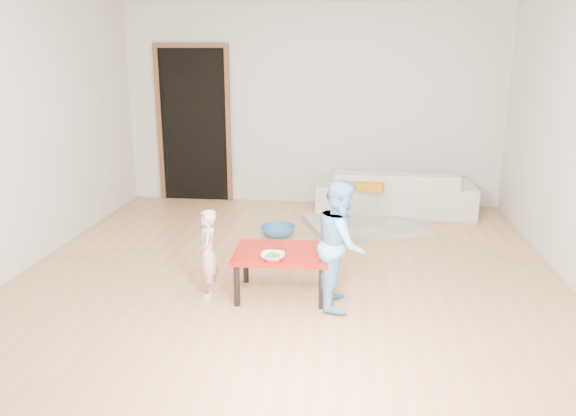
% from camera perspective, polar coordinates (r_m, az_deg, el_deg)
% --- Properties ---
extents(floor, '(5.00, 5.00, 0.01)m').
position_cam_1_polar(floor, '(5.40, 0.25, -6.10)').
color(floor, tan).
rests_on(floor, ground).
extents(back_wall, '(5.00, 0.02, 2.60)m').
position_cam_1_polar(back_wall, '(7.54, 2.43, 10.26)').
color(back_wall, beige).
rests_on(back_wall, floor).
extents(left_wall, '(0.02, 5.00, 2.60)m').
position_cam_1_polar(left_wall, '(5.89, -24.91, 7.38)').
color(left_wall, beige).
rests_on(left_wall, floor).
extents(doorway, '(1.02, 0.08, 2.11)m').
position_cam_1_polar(doorway, '(7.83, -9.49, 8.24)').
color(doorway, brown).
rests_on(doorway, back_wall).
extents(sofa, '(1.97, 0.78, 0.57)m').
position_cam_1_polar(sofa, '(7.26, 10.74, 1.68)').
color(sofa, beige).
rests_on(sofa, floor).
extents(cushion, '(0.51, 0.48, 0.11)m').
position_cam_1_polar(cushion, '(6.94, 8.20, 2.42)').
color(cushion, orange).
rests_on(cushion, sofa).
extents(red_table, '(0.81, 0.62, 0.39)m').
position_cam_1_polar(red_table, '(4.76, -0.64, -6.61)').
color(red_table, '#9C1008').
rests_on(red_table, floor).
extents(bowl, '(0.19, 0.19, 0.05)m').
position_cam_1_polar(bowl, '(4.50, -1.54, -4.94)').
color(bowl, white).
rests_on(bowl, red_table).
extents(broccoli, '(0.12, 0.12, 0.06)m').
position_cam_1_polar(broccoli, '(4.50, -1.54, -4.89)').
color(broccoli, '#2D5919').
rests_on(broccoli, red_table).
extents(child_pink, '(0.24, 0.31, 0.75)m').
position_cam_1_polar(child_pink, '(4.73, -8.18, -4.58)').
color(child_pink, '#D3607B').
rests_on(child_pink, floor).
extents(child_blue, '(0.40, 0.51, 1.04)m').
position_cam_1_polar(child_blue, '(4.49, 5.43, -3.65)').
color(child_blue, '#63A4E5').
rests_on(child_blue, floor).
extents(basin, '(0.38, 0.38, 0.12)m').
position_cam_1_polar(basin, '(6.29, -1.00, -2.34)').
color(basin, '#29689B').
rests_on(basin, floor).
extents(blanket, '(1.55, 1.42, 0.06)m').
position_cam_1_polar(blanket, '(6.69, 7.73, -1.62)').
color(blanket, '#B8AFA2').
rests_on(blanket, floor).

